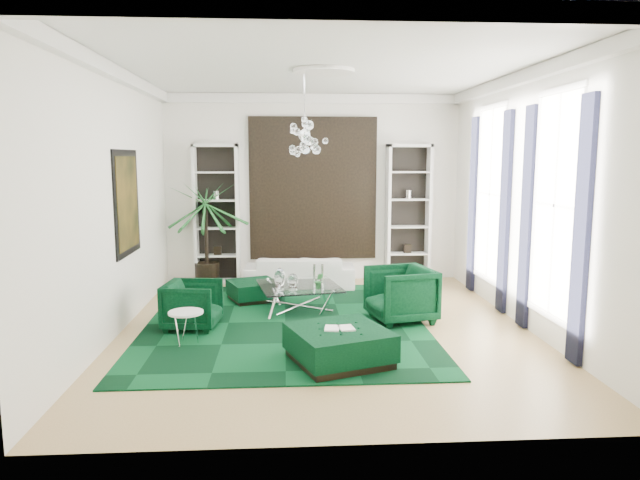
{
  "coord_description": "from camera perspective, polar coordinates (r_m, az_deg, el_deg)",
  "views": [
    {
      "loc": [
        -0.59,
        -8.21,
        2.53
      ],
      "look_at": [
        -0.04,
        0.5,
        1.26
      ],
      "focal_mm": 32.0,
      "sensor_mm": 36.0,
      "label": 1
    }
  ],
  "objects": [
    {
      "name": "sofa",
      "position": [
        11.2,
        -2.05,
        -3.2
      ],
      "size": [
        2.15,
        0.92,
        0.62
      ],
      "primitive_type": "imported",
      "rotation": [
        0.0,
        0.0,
        3.1
      ],
      "color": "silver",
      "rests_on": "floor"
    },
    {
      "name": "window_far",
      "position": [
        10.37,
        16.66,
        4.42
      ],
      "size": [
        0.03,
        1.1,
        2.9
      ],
      "primitive_type": "cube",
      "color": "white",
      "rests_on": "wall_right"
    },
    {
      "name": "wall_front",
      "position": [
        4.78,
        3.55,
        0.68
      ],
      "size": [
        6.0,
        0.02,
        3.8
      ],
      "primitive_type": "cube",
      "color": "white",
      "rests_on": "ground"
    },
    {
      "name": "armchair_right",
      "position": [
        8.97,
        8.06,
        -5.38
      ],
      "size": [
        1.12,
        1.1,
        0.86
      ],
      "primitive_type": "imported",
      "rotation": [
        0.0,
        0.0,
        -1.35
      ],
      "color": "black",
      "rests_on": "floor"
    },
    {
      "name": "rug",
      "position": [
        8.9,
        -3.5,
        -8.22
      ],
      "size": [
        4.2,
        5.0,
        0.02
      ],
      "primitive_type": "cube",
      "color": "black",
      "rests_on": "floor"
    },
    {
      "name": "coffee_table",
      "position": [
        9.53,
        -2.12,
        -5.81
      ],
      "size": [
        1.48,
        1.48,
        0.43
      ],
      "primitive_type": null,
      "rotation": [
        0.0,
        0.0,
        0.19
      ],
      "color": "white",
      "rests_on": "floor"
    },
    {
      "name": "table_plant",
      "position": [
        9.21,
        -0.12,
        -4.09
      ],
      "size": [
        0.15,
        0.13,
        0.26
      ],
      "primitive_type": "imported",
      "rotation": [
        0.0,
        0.0,
        -0.1
      ],
      "color": "#226A2C",
      "rests_on": "coffee_table"
    },
    {
      "name": "painting",
      "position": [
        9.15,
        -18.68,
        3.55
      ],
      "size": [
        0.04,
        1.3,
        1.6
      ],
      "primitive_type": "cube",
      "color": "black",
      "rests_on": "wall_left"
    },
    {
      "name": "wall_right",
      "position": [
        8.99,
        20.07,
        3.73
      ],
      "size": [
        0.02,
        7.0,
        3.8
      ],
      "primitive_type": "cube",
      "color": "white",
      "rests_on": "ground"
    },
    {
      "name": "palm",
      "position": [
        11.53,
        -11.36,
        2.09
      ],
      "size": [
        2.16,
        2.16,
        2.65
      ],
      "primitive_type": null,
      "rotation": [
        0.0,
        0.0,
        0.39
      ],
      "color": "#226A2C",
      "rests_on": "floor"
    },
    {
      "name": "curtain_near_a",
      "position": [
        7.49,
        24.71,
        0.74
      ],
      "size": [
        0.07,
        0.3,
        3.25
      ],
      "primitive_type": "cube",
      "color": "black",
      "rests_on": "floor"
    },
    {
      "name": "armchair_left",
      "position": [
        8.72,
        -12.62,
        -6.36
      ],
      "size": [
        0.88,
        0.86,
        0.72
      ],
      "primitive_type": "imported",
      "rotation": [
        0.0,
        0.0,
        1.45
      ],
      "color": "black",
      "rests_on": "floor"
    },
    {
      "name": "crown_molding",
      "position": [
        8.32,
        0.54,
        16.33
      ],
      "size": [
        6.0,
        7.0,
        0.18
      ],
      "primitive_type": null,
      "color": "white",
      "rests_on": "ceiling"
    },
    {
      "name": "ottoman_side",
      "position": [
        10.25,
        -6.68,
        -5.09
      ],
      "size": [
        1.03,
        1.03,
        0.35
      ],
      "primitive_type": "cube",
      "rotation": [
        0.0,
        0.0,
        0.37
      ],
      "color": "black",
      "rests_on": "floor"
    },
    {
      "name": "wall_left",
      "position": [
        8.59,
        -19.99,
        3.54
      ],
      "size": [
        0.02,
        7.0,
        3.8
      ],
      "primitive_type": "cube",
      "color": "white",
      "rests_on": "ground"
    },
    {
      "name": "chandelier",
      "position": [
        8.58,
        -1.56,
        10.38
      ],
      "size": [
        0.93,
        0.93,
        0.66
      ],
      "primitive_type": null,
      "rotation": [
        0.0,
        0.0,
        0.33
      ],
      "color": "white",
      "rests_on": "ceiling"
    },
    {
      "name": "shelving_left",
      "position": [
        11.66,
        -10.28,
        2.55
      ],
      "size": [
        0.9,
        0.38,
        2.8
      ],
      "primitive_type": null,
      "color": "white",
      "rests_on": "floor"
    },
    {
      "name": "tapestry",
      "position": [
        11.71,
        -0.7,
        5.15
      ],
      "size": [
        2.5,
        0.06,
        2.8
      ],
      "primitive_type": "cube",
      "color": "black",
      "rests_on": "wall_back"
    },
    {
      "name": "floor",
      "position": [
        8.62,
        0.5,
        -8.9
      ],
      "size": [
        6.0,
        7.0,
        0.02
      ],
      "primitive_type": "cube",
      "color": "tan",
      "rests_on": "ground"
    },
    {
      "name": "curtain_near_b",
      "position": [
        8.88,
        19.97,
        2.06
      ],
      "size": [
        0.07,
        0.3,
        3.25
      ],
      "primitive_type": "cube",
      "color": "black",
      "rests_on": "floor"
    },
    {
      "name": "wall_back",
      "position": [
        11.76,
        -0.71,
        5.17
      ],
      "size": [
        6.0,
        0.02,
        3.8
      ],
      "primitive_type": "cube",
      "color": "white",
      "rests_on": "ground"
    },
    {
      "name": "book",
      "position": [
        7.1,
        1.93,
        -8.76
      ],
      "size": [
        0.37,
        0.25,
        0.03
      ],
      "primitive_type": "cube",
      "color": "white",
      "rests_on": "ottoman_front"
    },
    {
      "name": "side_table",
      "position": [
        8.04,
        -13.22,
        -8.62
      ],
      "size": [
        0.58,
        0.58,
        0.45
      ],
      "primitive_type": "cylinder",
      "rotation": [
        0.0,
        0.0,
        -0.27
      ],
      "color": "white",
      "rests_on": "floor"
    },
    {
      "name": "curtain_far_b",
      "position": [
        11.11,
        15.05,
        3.42
      ],
      "size": [
        0.07,
        0.3,
        3.25
      ],
      "primitive_type": "cube",
      "color": "black",
      "rests_on": "floor"
    },
    {
      "name": "ceiling_medallion",
      "position": [
        8.63,
        0.39,
        16.51
      ],
      "size": [
        0.9,
        0.9,
        0.05
      ],
      "primitive_type": "cylinder",
      "color": "white",
      "rests_on": "ceiling"
    },
    {
      "name": "curtain_far_a",
      "position": [
        9.65,
        17.99,
        2.61
      ],
      "size": [
        0.07,
        0.3,
        3.25
      ],
      "primitive_type": "cube",
      "color": "black",
      "rests_on": "floor"
    },
    {
      "name": "ottoman_front",
      "position": [
        7.17,
        1.92,
        -10.55
      ],
      "size": [
        1.4,
        1.4,
        0.44
      ],
      "primitive_type": "cube",
      "rotation": [
        0.0,
        0.0,
        0.34
      ],
      "color": "black",
      "rests_on": "floor"
    },
    {
      "name": "window_near",
      "position": [
        8.17,
        22.46,
        3.2
      ],
      "size": [
        0.03,
        1.1,
        2.9
      ],
      "primitive_type": "cube",
      "color": "white",
      "rests_on": "wall_right"
    },
    {
      "name": "ceiling",
      "position": [
        8.34,
        0.54,
        17.08
      ],
      "size": [
        6.0,
        7.0,
        0.02
      ],
      "primitive_type": "cube",
      "color": "white",
      "rests_on": "ground"
    },
    {
      "name": "shelving_right",
      "position": [
        11.86,
        8.81,
        2.67
      ],
      "size": [
        0.9,
        0.38,
        2.8
      ],
      "primitive_type": null,
      "color": "white",
      "rests_on": "floor"
    }
  ]
}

